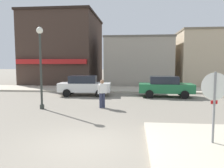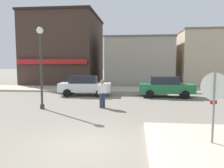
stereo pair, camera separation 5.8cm
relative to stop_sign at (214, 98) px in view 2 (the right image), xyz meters
The scene contains 10 objects.
ground_plane 4.12m from the stop_sign, behind, with size 160.00×160.00×0.00m, color gray.
kerb_far 14.28m from the stop_sign, 105.59° to the left, with size 80.00×4.00×0.15m, color #B7AD99.
stop_sign is the anchor object (origin of this frame).
lamp_post 9.06m from the stop_sign, 146.90° to the left, with size 0.36×0.36×4.54m.
parked_car_nearest 11.85m from the stop_sign, 121.86° to the left, with size 4.09×2.05×1.56m.
parked_car_second 10.03m from the stop_sign, 90.08° to the left, with size 4.06×1.99×1.56m.
pedestrian_crossing_near 6.93m from the stop_sign, 127.26° to the left, with size 0.51×0.38×1.61m.
building_corner_shop 23.32m from the stop_sign, 118.46° to the left, with size 8.24×9.88×8.36m.
building_storefront_left_near 19.17m from the stop_sign, 95.68° to the left, with size 7.52×5.88×5.43m.
building_storefront_left_mid 20.63m from the stop_sign, 74.12° to the left, with size 6.26×7.84×6.07m.
Camera 2 is at (1.48, -6.36, 2.56)m, focal length 35.00 mm.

